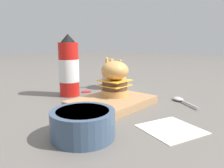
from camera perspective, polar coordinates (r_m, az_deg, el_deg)
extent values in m
plane|color=#5B5651|center=(0.76, 0.95, -5.36)|extent=(6.00, 6.00, 0.00)
cube|color=#A37A51|center=(0.74, 0.00, -4.74)|extent=(0.27, 0.20, 0.03)
cylinder|color=tan|center=(0.78, 0.73, -2.21)|extent=(0.10, 0.10, 0.02)
cylinder|color=#4C3323|center=(0.78, 0.73, -0.92)|extent=(0.09, 0.09, 0.01)
cube|color=gold|center=(0.77, 0.74, -0.28)|extent=(0.09, 0.09, 0.00)
cylinder|color=#4C3323|center=(0.77, 0.74, 0.35)|extent=(0.09, 0.09, 0.01)
cube|color=gold|center=(0.77, 0.74, 0.99)|extent=(0.09, 0.09, 0.00)
ellipsoid|color=tan|center=(0.76, 0.74, 3.55)|extent=(0.10, 0.10, 0.07)
cylinder|color=red|center=(0.88, -11.18, 3.74)|extent=(0.08, 0.08, 0.21)
cylinder|color=silver|center=(0.88, -11.17, 3.47)|extent=(0.08, 0.08, 0.09)
cone|color=black|center=(0.88, -11.49, 11.67)|extent=(0.06, 0.06, 0.03)
cylinder|color=#B7B7BC|center=(1.01, 0.51, 1.45)|extent=(0.11, 0.11, 0.09)
cube|color=gold|center=(0.99, 1.40, 3.80)|extent=(0.03, 0.03, 0.07)
cube|color=gold|center=(1.00, -1.29, 4.43)|extent=(0.03, 0.02, 0.09)
cube|color=gold|center=(1.03, 1.60, 4.28)|extent=(0.02, 0.03, 0.08)
cube|color=gold|center=(1.01, -0.59, 4.30)|extent=(0.01, 0.03, 0.08)
cube|color=gold|center=(1.01, 0.45, 3.67)|extent=(0.02, 0.03, 0.06)
cube|color=gold|center=(1.01, 0.41, 4.30)|extent=(0.03, 0.02, 0.08)
cylinder|color=#384C66|center=(0.51, -7.60, -10.30)|extent=(0.15, 0.15, 0.06)
cylinder|color=beige|center=(0.50, -7.68, -7.19)|extent=(0.12, 0.12, 0.01)
cylinder|color=#B2B2B7|center=(0.78, 19.59, -5.01)|extent=(0.06, 0.08, 0.01)
ellipsoid|color=#B2B2B7|center=(0.84, 16.89, -3.74)|extent=(0.05, 0.06, 0.01)
cylinder|color=#9E140F|center=(0.95, -6.75, -1.96)|extent=(0.04, 0.04, 0.00)
cube|color=beige|center=(0.57, 15.19, -11.24)|extent=(0.17, 0.17, 0.00)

